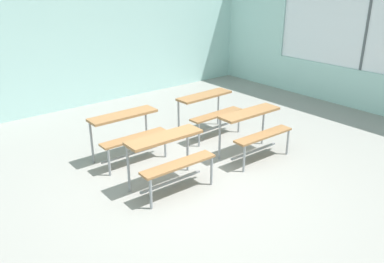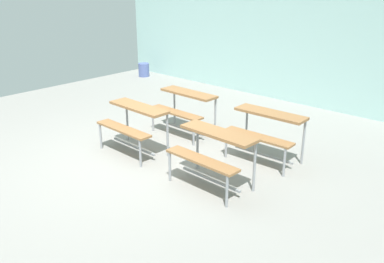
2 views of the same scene
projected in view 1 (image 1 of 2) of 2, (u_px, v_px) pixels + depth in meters
ground at (196, 191)px, 5.41m from camera, size 10.00×9.00×0.05m
wall_back at (57, 40)px, 8.07m from camera, size 10.00×0.12×3.00m
desk_bench_r0c0 at (169, 150)px, 5.26m from camera, size 1.11×0.61×0.74m
desk_bench_r0c1 at (254, 124)px, 6.19m from camera, size 1.11×0.62×0.74m
desk_bench_r1c0 at (127, 126)px, 6.08m from camera, size 1.11×0.60×0.74m
desk_bench_r1c1 at (209, 105)px, 7.06m from camera, size 1.12×0.62×0.74m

